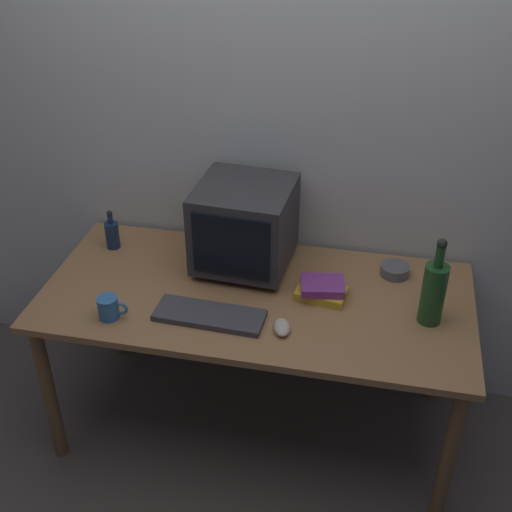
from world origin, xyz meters
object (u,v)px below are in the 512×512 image
(computer_mouse, at_px, (282,327))
(mug, at_px, (109,308))
(book_stack, at_px, (322,290))
(cd_spindle, at_px, (395,270))
(bottle_tall, at_px, (434,291))
(crt_monitor, at_px, (245,225))
(bottle_short, at_px, (112,234))
(keyboard, at_px, (210,315))

(computer_mouse, xyz_separation_m, mug, (-0.66, -0.05, 0.03))
(book_stack, height_order, cd_spindle, book_stack)
(bottle_tall, distance_m, mug, 1.21)
(crt_monitor, distance_m, bottle_tall, 0.80)
(bottle_tall, height_order, book_stack, bottle_tall)
(bottle_short, bearing_deg, book_stack, -10.59)
(crt_monitor, height_order, mug, crt_monitor)
(crt_monitor, relative_size, keyboard, 0.97)
(keyboard, xyz_separation_m, computer_mouse, (0.28, -0.02, 0.01))
(keyboard, relative_size, bottle_short, 2.27)
(book_stack, bearing_deg, crt_monitor, 155.13)
(bottle_tall, bearing_deg, crt_monitor, 163.34)
(bottle_tall, relative_size, cd_spindle, 3.01)
(bottle_tall, bearing_deg, keyboard, -169.02)
(bottle_short, xyz_separation_m, mug, (0.18, -0.48, -0.02))
(keyboard, height_order, computer_mouse, computer_mouse)
(bottle_tall, distance_m, cd_spindle, 0.33)
(bottle_short, xyz_separation_m, book_stack, (0.95, -0.18, -0.03))
(keyboard, relative_size, cd_spindle, 3.50)
(bottle_tall, bearing_deg, cd_spindle, 115.96)
(crt_monitor, height_order, computer_mouse, crt_monitor)
(computer_mouse, bearing_deg, cd_spindle, 35.16)
(computer_mouse, bearing_deg, bottle_tall, 4.37)
(bottle_tall, distance_m, bottle_short, 1.39)
(bottle_tall, bearing_deg, bottle_short, 169.85)
(computer_mouse, height_order, bottle_tall, bottle_tall)
(cd_spindle, bearing_deg, crt_monitor, -175.17)
(crt_monitor, height_order, bottle_short, crt_monitor)
(crt_monitor, distance_m, bottle_short, 0.62)
(computer_mouse, xyz_separation_m, book_stack, (0.12, 0.25, 0.02))
(keyboard, height_order, book_stack, book_stack)
(keyboard, bearing_deg, crt_monitor, 84.90)
(crt_monitor, xyz_separation_m, mug, (-0.42, -0.46, -0.15))
(computer_mouse, distance_m, cd_spindle, 0.61)
(crt_monitor, xyz_separation_m, bottle_short, (-0.60, 0.02, -0.12))
(crt_monitor, height_order, keyboard, crt_monitor)
(crt_monitor, relative_size, bottle_short, 2.21)
(computer_mouse, bearing_deg, crt_monitor, 105.36)
(computer_mouse, distance_m, book_stack, 0.27)
(crt_monitor, bearing_deg, bottle_short, 178.49)
(mug, bearing_deg, keyboard, 11.36)
(crt_monitor, height_order, book_stack, crt_monitor)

